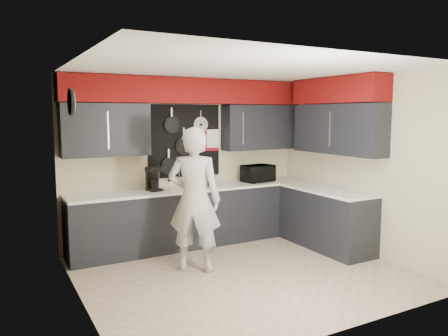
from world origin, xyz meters
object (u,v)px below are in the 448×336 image
microwave (258,173)px  coffee_maker (154,178)px  utensil_crock (200,182)px  person (194,200)px  knife_block (211,180)px

microwave → coffee_maker: size_ratio=1.46×
utensil_crock → coffee_maker: 0.76m
microwave → person: person is taller
microwave → utensil_crock: size_ratio=3.19×
utensil_crock → microwave: bearing=0.4°
knife_block → person: bearing=-124.1°
knife_block → coffee_maker: 0.94m
utensil_crock → person: 1.17m
person → utensil_crock: bearing=-82.6°
microwave → coffee_maker: (-1.82, 0.03, 0.04)m
utensil_crock → person: size_ratio=0.08×
knife_block → coffee_maker: size_ratio=0.59×
utensil_crock → person: bearing=-119.3°
microwave → coffee_maker: bearing=169.0°
person → coffee_maker: bearing=-43.9°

